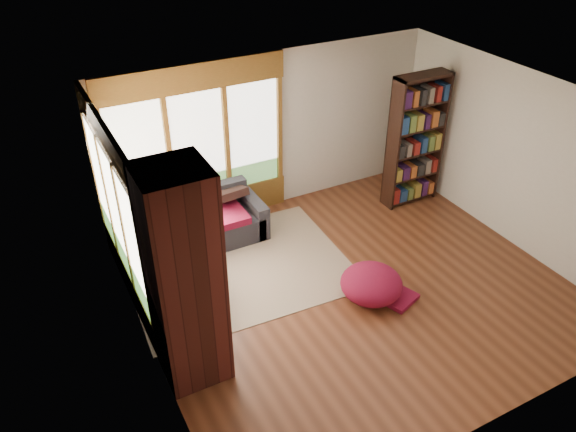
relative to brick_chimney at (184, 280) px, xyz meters
name	(u,v)px	position (x,y,z in m)	size (l,w,h in m)	color
floor	(352,287)	(2.40, 0.35, -1.30)	(5.50, 5.50, 0.00)	#512816
ceiling	(367,109)	(2.40, 0.35, 1.30)	(5.50, 5.50, 0.00)	white
wall_back	(270,133)	(2.40, 2.85, 0.00)	(5.50, 0.04, 2.60)	silver
wall_front	(512,334)	(2.40, -2.15, 0.00)	(5.50, 0.04, 2.60)	silver
wall_left	(142,271)	(-0.35, 0.35, 0.00)	(0.04, 5.00, 2.60)	silver
wall_right	(518,160)	(5.15, 0.35, 0.00)	(0.04, 5.00, 2.60)	silver
windows_back	(199,147)	(1.20, 2.82, 0.05)	(2.82, 0.10, 1.90)	brown
windows_left	(117,212)	(-0.32, 1.55, 0.05)	(0.10, 2.62, 1.90)	brown
roller_blind	(98,155)	(-0.29, 2.38, 0.45)	(0.03, 0.72, 0.90)	#8C9D6E
brick_chimney	(184,280)	(0.00, 0.00, 0.00)	(0.70, 0.70, 2.60)	#471914
sectional_sofa	(174,244)	(0.45, 2.05, -1.00)	(2.20, 2.20, 0.80)	#26252A
area_rug	(239,269)	(1.18, 1.44, -1.29)	(3.05, 2.33, 0.01)	beige
bookshelf	(416,141)	(4.54, 1.87, -0.19)	(0.95, 0.32, 2.21)	black
pouf	(371,283)	(2.50, 0.07, -1.07)	(0.83, 0.83, 0.45)	maroon
dog_tan	(181,219)	(0.54, 1.89, -0.49)	(1.03, 1.09, 0.53)	brown
dog_brindle	(189,238)	(0.52, 1.49, -0.56)	(0.64, 0.81, 0.40)	black
throw_pillows	(170,211)	(0.48, 2.20, -0.52)	(1.98, 1.68, 0.45)	black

